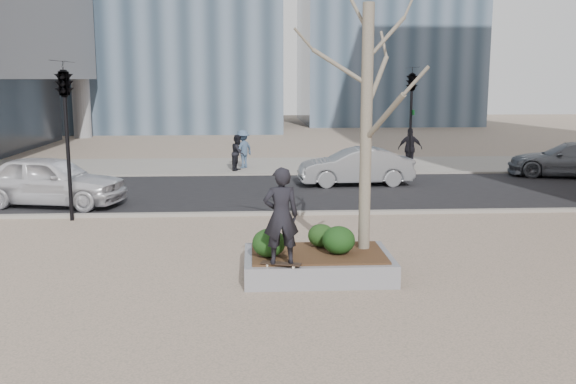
{
  "coord_description": "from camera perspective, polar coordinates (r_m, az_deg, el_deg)",
  "views": [
    {
      "loc": [
        -0.34,
        -12.67,
        3.99
      ],
      "look_at": [
        0.5,
        2.0,
        1.4
      ],
      "focal_mm": 40.0,
      "sensor_mm": 36.0,
      "label": 1
    }
  ],
  "objects": [
    {
      "name": "traffic_light_near",
      "position": [
        19.07,
        -19.01,
        4.21
      ],
      "size": [
        0.6,
        2.48,
        4.5
      ],
      "primitive_type": null,
      "color": "black",
      "rests_on": "ground"
    },
    {
      "name": "shrub_middle",
      "position": [
        13.6,
        2.98,
        -3.88
      ],
      "size": [
        0.57,
        0.57,
        0.48
      ],
      "primitive_type": "ellipsoid",
      "color": "#113614",
      "rests_on": "planter_mulch"
    },
    {
      "name": "shrub_left",
      "position": [
        12.82,
        -1.71,
        -4.54
      ],
      "size": [
        0.67,
        0.67,
        0.57
      ],
      "primitive_type": "ellipsoid",
      "color": "#183611",
      "rests_on": "planter_mulch"
    },
    {
      "name": "skateboarder",
      "position": [
        12.11,
        -0.63,
        -2.11
      ],
      "size": [
        0.71,
        0.5,
        1.85
      ],
      "primitive_type": "imported",
      "rotation": [
        0.0,
        0.0,
        3.23
      ],
      "color": "black",
      "rests_on": "skateboard"
    },
    {
      "name": "far_sidewalk",
      "position": [
        29.94,
        -2.59,
        2.35
      ],
      "size": [
        60.0,
        6.0,
        0.02
      ],
      "primitive_type": "cube",
      "color": "gray",
      "rests_on": "ground"
    },
    {
      "name": "police_car",
      "position": [
        21.67,
        -20.38,
        0.96
      ],
      "size": [
        5.01,
        2.84,
        1.61
      ],
      "primitive_type": "imported",
      "rotation": [
        0.0,
        0.0,
        1.36
      ],
      "color": "silver",
      "rests_on": "street"
    },
    {
      "name": "sycamore_tree",
      "position": [
        13.18,
        7.03,
        9.05
      ],
      "size": [
        2.8,
        2.8,
        6.6
      ],
      "primitive_type": null,
      "color": "gray",
      "rests_on": "planter_mulch"
    },
    {
      "name": "car_silver",
      "position": [
        24.48,
        6.02,
        2.27
      ],
      "size": [
        4.36,
        1.72,
        1.41
      ],
      "primitive_type": "imported",
      "rotation": [
        0.0,
        0.0,
        4.76
      ],
      "color": "gray",
      "rests_on": "street"
    },
    {
      "name": "pedestrian_b",
      "position": [
        29.07,
        -4.03,
        3.83
      ],
      "size": [
        1.2,
        1.25,
        1.71
      ],
      "primitive_type": "imported",
      "rotation": [
        0.0,
        0.0,
        4.0
      ],
      "color": "#425977",
      "rests_on": "far_sidewalk"
    },
    {
      "name": "planter_mulch",
      "position": [
        13.22,
        2.67,
        -5.46
      ],
      "size": [
        2.7,
        1.7,
        0.04
      ],
      "primitive_type": "cube",
      "color": "#382314",
      "rests_on": "planter"
    },
    {
      "name": "traffic_light_far",
      "position": [
        28.17,
        10.85,
        6.27
      ],
      "size": [
        0.6,
        2.48,
        4.5
      ],
      "primitive_type": null,
      "color": "black",
      "rests_on": "ground"
    },
    {
      "name": "ground",
      "position": [
        13.29,
        -1.68,
        -7.48
      ],
      "size": [
        120.0,
        120.0,
        0.0
      ],
      "primitive_type": "plane",
      "color": "tan",
      "rests_on": "ground"
    },
    {
      "name": "pedestrian_a",
      "position": [
        28.31,
        -4.46,
        3.51
      ],
      "size": [
        0.78,
        0.9,
        1.58
      ],
      "primitive_type": "imported",
      "rotation": [
        0.0,
        0.0,
        1.31
      ],
      "color": "black",
      "rests_on": "far_sidewalk"
    },
    {
      "name": "pedestrian_c",
      "position": [
        29.33,
        10.8,
        3.83
      ],
      "size": [
        1.12,
        0.6,
        1.82
      ],
      "primitive_type": "imported",
      "rotation": [
        0.0,
        0.0,
        2.99
      ],
      "color": "black",
      "rests_on": "far_sidewalk"
    },
    {
      "name": "car_third",
      "position": [
        28.85,
        23.86,
        2.66
      ],
      "size": [
        5.32,
        3.56,
        1.43
      ],
      "primitive_type": "imported",
      "rotation": [
        0.0,
        0.0,
        4.37
      ],
      "color": "#585C64",
      "rests_on": "street"
    },
    {
      "name": "skateboard",
      "position": [
        12.34,
        -0.62,
        -6.49
      ],
      "size": [
        0.8,
        0.43,
        0.08
      ],
      "primitive_type": null,
      "rotation": [
        0.0,
        0.0,
        -0.31
      ],
      "color": "black",
      "rests_on": "planter"
    },
    {
      "name": "street",
      "position": [
        23.02,
        -2.38,
        0.03
      ],
      "size": [
        60.0,
        8.0,
        0.02
      ],
      "primitive_type": "cube",
      "color": "black",
      "rests_on": "ground"
    },
    {
      "name": "shrub_right",
      "position": [
        13.06,
        4.52,
        -4.28
      ],
      "size": [
        0.67,
        0.67,
        0.57
      ],
      "primitive_type": "ellipsoid",
      "color": "black",
      "rests_on": "planter_mulch"
    },
    {
      "name": "planter",
      "position": [
        13.29,
        2.66,
        -6.47
      ],
      "size": [
        3.0,
        2.0,
        0.45
      ],
      "primitive_type": "cube",
      "color": "gray",
      "rests_on": "ground"
    }
  ]
}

